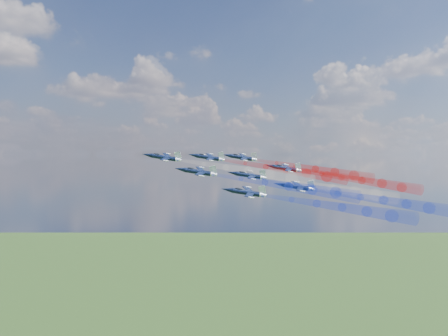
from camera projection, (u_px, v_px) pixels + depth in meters
jet_lead at (164, 157)px, 154.24m from camera, size 15.53×14.91×7.20m
trail_lead at (248, 171)px, 156.04m from camera, size 37.41×24.45×11.24m
jet_inner_left at (198, 172)px, 142.46m from camera, size 15.53×14.91×7.20m
trail_inner_left at (289, 186)px, 144.26m from camera, size 37.41×24.45×11.24m
jet_inner_right at (208, 157)px, 165.75m from camera, size 15.53×14.91×7.20m
trail_inner_right at (286, 170)px, 167.55m from camera, size 37.41×24.45×11.24m
jet_outer_left at (246, 192)px, 133.99m from camera, size 15.53×14.91×7.20m
trail_outer_left at (342, 207)px, 135.79m from camera, size 37.41×24.45×11.24m
jet_center_third at (249, 175)px, 153.71m from camera, size 15.53×14.91×7.20m
trail_center_third at (332, 188)px, 155.51m from camera, size 37.41×24.45×11.24m
jet_outer_right at (241, 157)px, 174.28m from camera, size 15.53×14.91×7.20m
trail_outer_right at (315, 169)px, 176.08m from camera, size 37.41×24.45×11.24m
jet_rear_left at (296, 187)px, 145.96m from camera, size 15.53×14.91×7.20m
trail_rear_left at (384, 200)px, 147.76m from camera, size 37.41×24.45×11.24m
jet_rear_right at (285, 168)px, 167.16m from camera, size 15.53×14.91×7.20m
trail_rear_right at (362, 180)px, 168.96m from camera, size 37.41×24.45×11.24m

